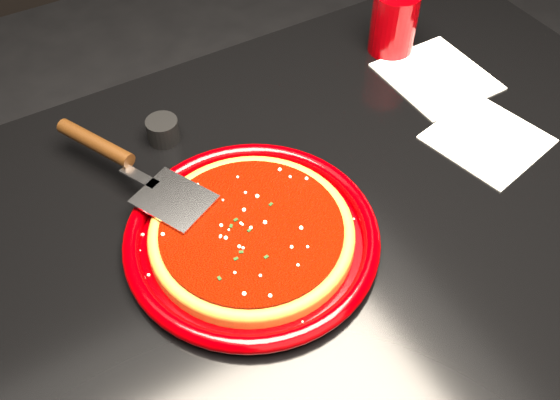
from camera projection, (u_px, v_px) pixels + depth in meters
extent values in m
cube|color=black|center=(309.00, 344.00, 1.13)|extent=(1.20, 0.80, 0.75)
cylinder|color=#6E0001|center=(252.00, 237.00, 0.81)|extent=(0.40, 0.40, 0.02)
cylinder|color=#8D5B1E|center=(252.00, 235.00, 0.81)|extent=(0.32, 0.32, 0.01)
torus|color=#8D5B1E|center=(252.00, 232.00, 0.80)|extent=(0.32, 0.32, 0.02)
cylinder|color=#680900|center=(251.00, 229.00, 0.80)|extent=(0.29, 0.29, 0.01)
cylinder|color=#7A0003|center=(394.00, 22.00, 1.05)|extent=(0.09, 0.09, 0.11)
cube|color=white|center=(487.00, 139.00, 0.94)|extent=(0.18, 0.18, 0.00)
cube|color=white|center=(436.00, 76.00, 1.04)|extent=(0.16, 0.17, 0.00)
cylinder|color=black|center=(163.00, 130.00, 0.93)|extent=(0.06, 0.06, 0.04)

